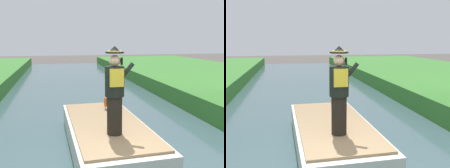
# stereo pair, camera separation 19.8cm
# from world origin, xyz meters

# --- Properties ---
(boat) EXTENTS (1.92, 4.25, 0.61)m
(boat) POSITION_xyz_m (0.00, 1.75, 0.40)
(boat) COLOR silver
(boat) RESTS_ON canal_water
(person_pirate) EXTENTS (0.61, 0.42, 1.85)m
(person_pirate) POSITION_xyz_m (0.01, 0.90, 1.64)
(person_pirate) COLOR black
(person_pirate) RESTS_ON boat
(parrot_plush) EXTENTS (0.36, 0.35, 0.57)m
(parrot_plush) POSITION_xyz_m (0.34, 2.90, 0.95)
(parrot_plush) COLOR blue
(parrot_plush) RESTS_ON boat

